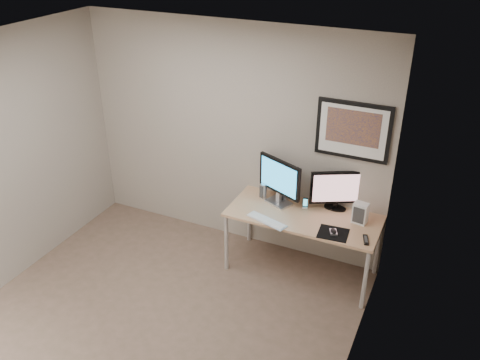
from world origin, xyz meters
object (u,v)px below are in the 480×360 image
Objects in this scene: framed_art at (353,131)px; speaker_right at (285,193)px; fan_unit at (360,213)px; monitor_tv at (337,189)px; monitor_large at (280,180)px; speaker_left at (264,191)px; keyboard at (267,221)px; desk at (303,220)px; phone_dock at (305,203)px.

framed_art is 4.01× the size of speaker_right.
monitor_tv is at bearing 160.09° from fan_unit.
monitor_tv is at bearing 37.60° from monitor_large.
framed_art reaches higher than speaker_left.
speaker_right is (0.04, 0.08, -0.20)m from monitor_large.
fan_unit is at bearing -55.33° from monitor_tv.
speaker_right reaches higher than speaker_left.
framed_art is 0.84m from fan_unit.
speaker_right is at bearing -168.07° from framed_art.
fan_unit is (0.87, 0.38, 0.10)m from keyboard.
monitor_tv reaches higher than fan_unit.
keyboard is at bearing -137.69° from desk.
monitor_large is 0.61m from monitor_tv.
keyboard is 0.96m from fan_unit.
speaker_right is at bearing 105.10° from keyboard.
framed_art is at bearing 11.35° from monitor_tv.
phone_dock is at bearing -153.99° from framed_art.
framed_art reaches higher than desk.
desk is 1.07m from framed_art.
speaker_left is at bearing 133.28° from keyboard.
monitor_large is at bearing 160.50° from desk.
desk is 3.52× the size of keyboard.
monitor_large is at bearing -111.33° from speaker_right.
desk is 9.12× the size of speaker_left.
keyboard is (-0.02, -0.48, -0.09)m from speaker_right.
speaker_left is 0.94× the size of speaker_right.
keyboard is at bearing -137.07° from framed_art.
framed_art is at bearing 33.83° from speaker_left.
monitor_large reaches higher than phone_dock.
speaker_right reaches higher than desk.
framed_art reaches higher than keyboard.
desk is at bearing -90.20° from phone_dock.
desk is 13.05× the size of phone_dock.
desk is 0.20m from phone_dock.
monitor_large reaches higher than fan_unit.
phone_dock is 0.51m from keyboard.
framed_art reaches higher than fan_unit.
keyboard is at bearing -136.04° from phone_dock.
keyboard is (-0.27, -0.42, -0.05)m from phone_dock.
speaker_right is 0.27m from phone_dock.
speaker_right is 0.41× the size of keyboard.
speaker_left is (-0.19, 0.04, -0.20)m from monitor_large.
monitor_tv is 0.82m from keyboard.
phone_dock reaches higher than desk.
speaker_left is 1.43× the size of phone_dock.
phone_dock is (-0.03, 0.14, 0.13)m from desk.
desk is at bearing -136.54° from framed_art.
keyboard is (-0.57, -0.54, -0.23)m from monitor_tv.
phone_dock is (-0.30, -0.12, -0.18)m from monitor_tv.
monitor_tv is 0.81m from speaker_left.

